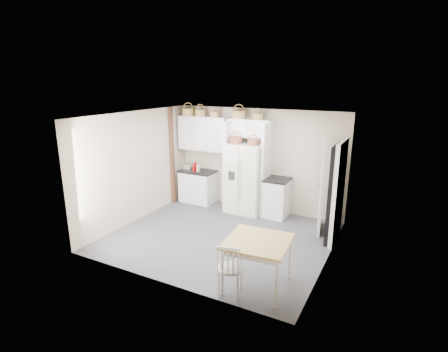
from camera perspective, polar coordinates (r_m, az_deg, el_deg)
The scene contains 29 objects.
floor at distance 7.67m, azimuth -0.57°, elevation -9.88°, with size 4.50×4.50×0.00m, color #292929.
ceiling at distance 6.97m, azimuth -0.63°, elevation 9.82°, with size 4.50×4.50×0.00m, color white.
wall_back at distance 8.97m, azimuth 5.49°, elevation 2.61°, with size 4.50×4.50×0.00m, color #B2A68F.
wall_left at distance 8.48m, azimuth -14.11°, elevation 1.46°, with size 4.00×4.00×0.00m, color #B2A68F.
wall_right at distance 6.50m, azimuth 17.16°, elevation -3.05°, with size 4.00×4.00×0.00m, color #B2A68F.
refrigerator at distance 8.80m, azimuth 3.59°, elevation -0.41°, with size 0.91×0.73×1.77m, color silver.
base_cab_left at distance 9.66m, azimuth -4.28°, elevation -1.79°, with size 0.92×0.58×0.85m, color silver.
base_cab_right at distance 8.70m, azimuth 8.64°, elevation -3.63°, with size 0.53×0.63×0.93m, color silver.
dining_table at distance 5.85m, azimuth 5.44°, elevation -14.05°, with size 0.99×0.99×0.82m, color #AB8A44.
windsor_chair at distance 5.64m, azimuth 1.00°, elevation -14.87°, with size 0.43×0.39×0.88m, color silver.
counter_left at distance 9.53m, azimuth -4.34°, elevation 0.77°, with size 0.96×0.62×0.04m, color black.
counter_right at distance 8.56m, azimuth 8.77°, elevation -0.55°, with size 0.57×0.68×0.04m, color black.
toaster at distance 9.58m, azimuth -5.99°, elevation 1.46°, with size 0.25×0.15×0.17m, color silver.
cookbook_red at distance 9.45m, azimuth -4.75°, elevation 1.48°, with size 0.03×0.16×0.23m, color #AD0D0D.
cookbook_cream at distance 9.40m, azimuth -4.20°, elevation 1.34°, with size 0.03×0.14×0.21m, color beige.
basket_upper_a at distance 9.55m, azimuth -5.87°, elevation 10.36°, with size 0.34×0.34×0.19m, color #A17C43.
basket_upper_b at distance 9.35m, azimuth -3.87°, elevation 10.25°, with size 0.30×0.30×0.18m, color #A17C43.
basket_upper_c at distance 9.13m, azimuth -1.54°, elevation 10.04°, with size 0.24×0.24×0.14m, color #A17C43.
basket_bridge_a at distance 8.81m, azimuth 2.43°, elevation 10.01°, with size 0.35×0.35×0.20m, color #A17C43.
basket_bridge_b at distance 8.61m, azimuth 5.56°, elevation 9.68°, with size 0.27×0.27×0.15m, color #A17C43.
basket_fridge_a at distance 8.59m, azimuth 1.94°, elevation 5.83°, with size 0.30×0.30×0.16m, color brown.
basket_fridge_b at distance 8.41m, azimuth 4.75°, elevation 5.50°, with size 0.26×0.26×0.14m, color brown.
upper_cabinet at distance 9.37m, azimuth -3.39°, elevation 6.95°, with size 1.40×0.34×0.90m, color silver.
bridge_cabinet at distance 8.72m, azimuth 4.28°, elevation 7.79°, with size 1.12×0.34×0.45m, color silver.
fridge_panel_left at distance 9.00m, azimuth 0.84°, elevation 1.75°, with size 0.08×0.60×2.30m, color silver.
fridge_panel_right at distance 8.60m, azimuth 6.91°, elevation 0.99°, with size 0.08×0.60×2.30m, color silver.
trim_post at distance 9.47m, azimuth -8.48°, elevation 3.20°, with size 0.09×0.09×2.60m, color #371E15.
doorway_void at distance 7.54m, azimuth 17.80°, elevation -2.75°, with size 0.18×0.85×2.05m, color black.
door_slab at distance 7.91m, azimuth 15.69°, elevation -1.72°, with size 0.80×0.04×2.05m, color white.
Camera 1 is at (3.30, -6.10, 3.29)m, focal length 28.00 mm.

